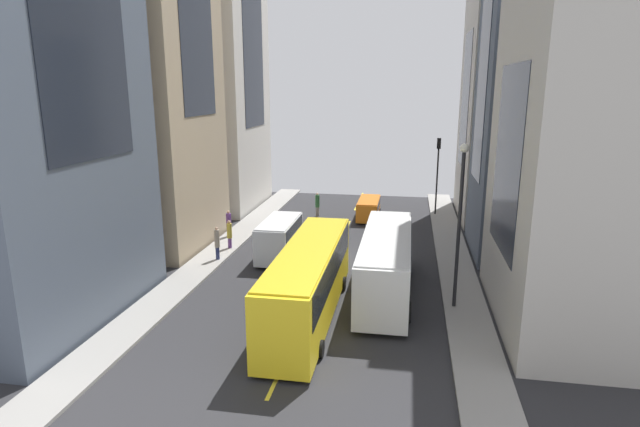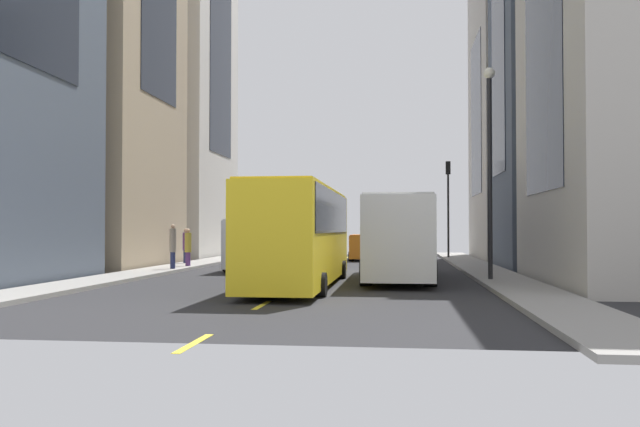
{
  "view_description": "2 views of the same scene",
  "coord_description": "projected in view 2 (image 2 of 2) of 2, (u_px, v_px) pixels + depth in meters",
  "views": [
    {
      "loc": [
        -4.73,
        31.86,
        11.05
      ],
      "look_at": [
        0.88,
        -0.35,
        2.98
      ],
      "focal_mm": 28.86,
      "sensor_mm": 36.0,
      "label": 1
    },
    {
      "loc": [
        -3.72,
        32.61,
        2.11
      ],
      "look_at": [
        0.64,
        -3.76,
        2.97
      ],
      "focal_mm": 36.55,
      "sensor_mm": 36.0,
      "label": 2
    }
  ],
  "objects": [
    {
      "name": "sidewalk_west",
      "position": [
        484.0,
        270.0,
        31.83
      ],
      "size": [
        2.19,
        44.0,
        0.15
      ],
      "primitive_type": "cube",
      "color": "gray",
      "rests_on": "ground"
    },
    {
      "name": "building_west_1",
      "position": [
        586.0,
        58.0,
        34.87
      ],
      "size": [
        9.28,
        7.95,
        22.55
      ],
      "color": "#4C5666",
      "rests_on": "ground"
    },
    {
      "name": "city_bus_white",
      "position": [
        398.0,
        231.0,
        27.27
      ],
      "size": [
        2.8,
        11.05,
        3.35
      ],
      "color": "silver",
      "rests_on": "ground"
    },
    {
      "name": "delivery_van_white",
      "position": [
        255.0,
        241.0,
        32.91
      ],
      "size": [
        2.25,
        5.22,
        2.58
      ],
      "color": "white",
      "rests_on": "ground"
    },
    {
      "name": "building_east_0",
      "position": [
        169.0,
        32.0,
        48.4
      ],
      "size": [
        8.1,
        10.28,
        33.56
      ],
      "color": "beige",
      "rests_on": "ground"
    },
    {
      "name": "lane_stripe_6",
      "position": [
        262.0,
        305.0,
        17.88
      ],
      "size": [
        0.16,
        2.0,
        0.01
      ],
      "primitive_type": "cube",
      "color": "yellow",
      "rests_on": "ground"
    },
    {
      "name": "pedestrian_waiting_curb",
      "position": [
        173.0,
        245.0,
        31.97
      ],
      "size": [
        0.33,
        0.33,
        2.18
      ],
      "rotation": [
        0.0,
        0.0,
        2.56
      ],
      "color": "navy",
      "rests_on": "ground"
    },
    {
      "name": "streetlamp_near",
      "position": [
        490.0,
        152.0,
        25.47
      ],
      "size": [
        0.44,
        0.44,
        8.29
      ],
      "color": "black",
      "rests_on": "ground"
    },
    {
      "name": "pedestrian_crossing_mid",
      "position": [
        186.0,
        245.0,
        37.25
      ],
      "size": [
        0.38,
        0.38,
        1.98
      ],
      "rotation": [
        0.0,
        0.0,
        0.39
      ],
      "color": "navy",
      "rests_on": "ground"
    },
    {
      "name": "pedestrian_crossing_near",
      "position": [
        299.0,
        243.0,
        44.21
      ],
      "size": [
        0.38,
        0.38,
        2.12
      ],
      "rotation": [
        0.0,
        0.0,
        1.07
      ],
      "color": "gray",
      "rests_on": "ground"
    },
    {
      "name": "lane_stripe_1",
      "position": [
        347.0,
        257.0,
        47.65
      ],
      "size": [
        0.16,
        2.0,
        0.01
      ],
      "primitive_type": "cube",
      "color": "yellow",
      "rests_on": "ground"
    },
    {
      "name": "traffic_light_near_corner",
      "position": [
        448.0,
        191.0,
        45.25
      ],
      "size": [
        0.32,
        0.44,
        6.65
      ],
      "color": "black",
      "rests_on": "ground"
    },
    {
      "name": "streetcar_yellow",
      "position": [
        301.0,
        228.0,
        24.0
      ],
      "size": [
        2.7,
        12.09,
        3.59
      ],
      "color": "yellow",
      "rests_on": "ground"
    },
    {
      "name": "pedestrian_walking_far",
      "position": [
        188.0,
        246.0,
        34.41
      ],
      "size": [
        0.35,
        0.35,
        1.97
      ],
      "rotation": [
        0.0,
        0.0,
        6.04
      ],
      "color": "#593372",
      "rests_on": "ground"
    },
    {
      "name": "lane_stripe_2",
      "position": [
        340.0,
        262.0,
        41.7
      ],
      "size": [
        0.16,
        2.0,
        0.01
      ],
      "primitive_type": "cube",
      "color": "yellow",
      "rests_on": "ground"
    },
    {
      "name": "sidewalk_east",
      "position": [
        172.0,
        268.0,
        33.71
      ],
      "size": [
        2.19,
        44.0,
        0.15
      ],
      "primitive_type": "cube",
      "color": "gray",
      "rests_on": "ground"
    },
    {
      "name": "lane_stripe_0",
      "position": [
        353.0,
        254.0,
        53.61
      ],
      "size": [
        0.16,
        2.0,
        0.01
      ],
      "primitive_type": "cube",
      "color": "yellow",
      "rests_on": "ground"
    },
    {
      "name": "building_west_0",
      "position": [
        531.0,
        115.0,
        45.06
      ],
      "size": [
        7.54,
        10.35,
        19.93
      ],
      "color": "#B7B2A8",
      "rests_on": "ground"
    },
    {
      "name": "lane_stripe_4",
      "position": [
        316.0,
        275.0,
        29.79
      ],
      "size": [
        0.16,
        2.0,
        0.01
      ],
      "primitive_type": "cube",
      "color": "yellow",
      "rests_on": "ground"
    },
    {
      "name": "lane_stripe_7",
      "position": [
        194.0,
        343.0,
        11.92
      ],
      "size": [
        0.16,
        2.0,
        0.01
      ],
      "primitive_type": "cube",
      "color": "yellow",
      "rests_on": "ground"
    },
    {
      "name": "lane_stripe_5",
      "position": [
        296.0,
        286.0,
        23.83
      ],
      "size": [
        0.16,
        2.0,
        0.01
      ],
      "primitive_type": "cube",
      "color": "yellow",
      "rests_on": "ground"
    },
    {
      "name": "ground_plane",
      "position": [
        324.0,
        271.0,
        32.76
      ],
      "size": [
        41.98,
        41.98,
        0.0
      ],
      "primitive_type": "plane",
      "color": "#28282B"
    },
    {
      "name": "lane_stripe_3",
      "position": [
        330.0,
        267.0,
        35.74
      ],
      "size": [
        0.16,
        2.0,
        0.01
      ],
      "primitive_type": "cube",
      "color": "yellow",
      "rests_on": "ground"
    },
    {
      "name": "car_orange_0",
      "position": [
        364.0,
        245.0,
        43.63
      ],
      "size": [
        1.91,
        4.64,
        1.72
      ],
      "color": "orange",
      "rests_on": "ground"
    },
    {
      "name": "building_west_2",
      "position": [
        634.0,
        77.0,
        24.26
      ],
      "size": [
        6.64,
        11.26,
        15.56
      ],
      "color": "#B7B2A8",
      "rests_on": "ground"
    }
  ]
}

